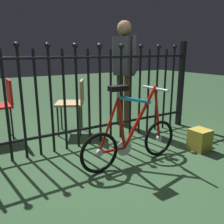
% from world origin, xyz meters
% --- Properties ---
extents(ground_plane, '(20.00, 20.00, 0.00)m').
position_xyz_m(ground_plane, '(0.00, 0.00, 0.00)').
color(ground_plane, '#2E4C2F').
extents(iron_fence, '(3.54, 0.07, 1.36)m').
position_xyz_m(iron_fence, '(-0.05, 0.74, 0.69)').
color(iron_fence, black).
rests_on(iron_fence, ground).
extents(bicycle, '(1.23, 0.40, 0.88)m').
position_xyz_m(bicycle, '(0.20, -0.02, 0.31)').
color(bicycle, black).
rests_on(bicycle, ground).
extents(chair_tan, '(0.54, 0.54, 0.80)m').
position_xyz_m(chair_tan, '(0.08, 1.26, 0.51)').
color(chair_tan, black).
rests_on(chair_tan, ground).
extents(chair_red, '(0.40, 0.39, 0.84)m').
position_xyz_m(chair_red, '(-0.87, 1.54, 0.53)').
color(chair_red, black).
rests_on(chair_red, ground).
extents(person_visitor, '(0.25, 0.46, 1.67)m').
position_xyz_m(person_visitor, '(0.91, 1.18, 1.00)').
color(person_visitor, '#4C3823').
rests_on(person_visitor, ground).
extents(display_crate, '(0.23, 0.23, 0.27)m').
position_xyz_m(display_crate, '(1.16, -0.16, 0.13)').
color(display_crate, '#B29933').
rests_on(display_crate, ground).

